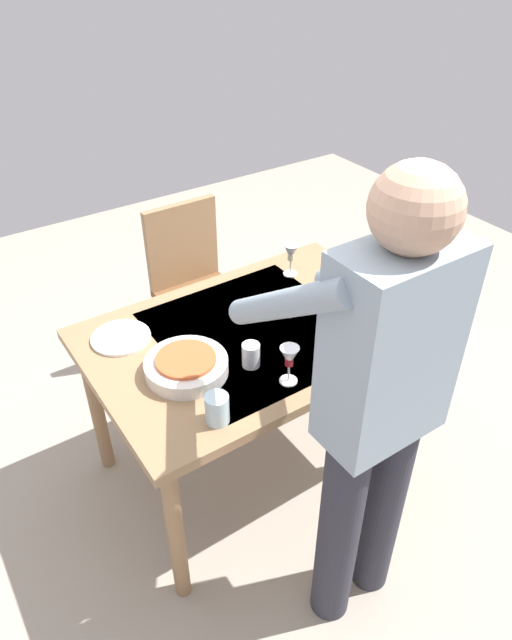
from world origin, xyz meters
TOP-DOWN VIEW (x-y plane):
  - ground_plane at (0.00, 0.00)m, footprint 6.00×6.00m
  - dining_table at (0.00, 0.00)m, footprint 1.31×0.89m
  - chair_near at (-0.15, -0.82)m, footprint 0.40×0.40m
  - person_server at (0.06, 0.70)m, footprint 0.42×0.61m
  - wine_bottle at (-0.28, 0.18)m, footprint 0.07×0.07m
  - wine_glass_left at (-0.37, -0.27)m, footprint 0.07×0.07m
  - wine_glass_right at (0.07, 0.31)m, footprint 0.07×0.07m
  - water_cup_near_left at (-0.43, -0.06)m, footprint 0.07×0.07m
  - water_cup_near_right at (0.38, 0.34)m, footprint 0.08×0.08m
  - water_cup_far_left at (0.13, 0.17)m, footprint 0.07×0.07m
  - serving_bowl_pasta at (0.35, 0.07)m, footprint 0.30×0.30m
  - dinner_plate_near at (0.47, -0.25)m, footprint 0.23×0.23m
  - dinner_plate_far at (-0.46, 0.13)m, footprint 0.23×0.23m
  - table_knife at (-0.15, -0.09)m, footprint 0.05×0.20m

SIDE VIEW (x-z plane):
  - ground_plane at x=0.00m, z-range 0.00..0.00m
  - chair_near at x=-0.15m, z-range 0.07..0.98m
  - dining_table at x=0.00m, z-range 0.30..1.06m
  - table_knife at x=-0.15m, z-range 0.77..0.77m
  - dinner_plate_near at x=0.47m, z-range 0.77..0.78m
  - dinner_plate_far at x=-0.46m, z-range 0.77..0.78m
  - serving_bowl_pasta at x=0.35m, z-range 0.77..0.83m
  - water_cup_near_left at x=-0.43m, z-range 0.77..0.85m
  - water_cup_far_left at x=0.13m, z-range 0.77..0.86m
  - water_cup_near_right at x=0.38m, z-range 0.77..0.87m
  - wine_glass_left at x=-0.37m, z-range 0.80..0.95m
  - wine_glass_right at x=0.07m, z-range 0.80..0.95m
  - wine_bottle at x=-0.28m, z-range 0.73..1.02m
  - person_server at x=0.06m, z-range 0.12..1.81m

